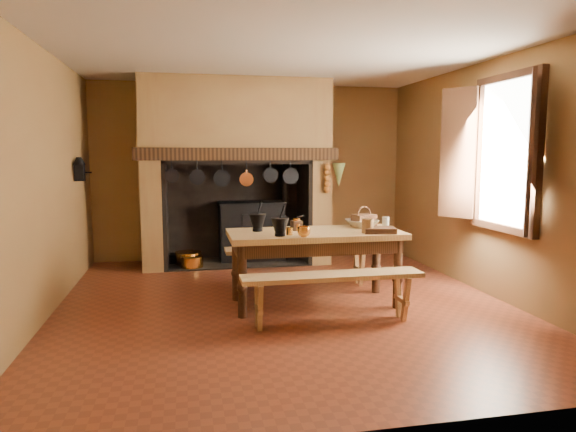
# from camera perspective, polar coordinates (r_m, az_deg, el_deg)

# --- Properties ---
(floor) EXTENTS (5.50, 5.50, 0.00)m
(floor) POSITION_cam_1_polar(r_m,az_deg,el_deg) (5.92, -0.45, -9.70)
(floor) COLOR maroon
(floor) RESTS_ON ground
(ceiling) EXTENTS (5.50, 5.50, 0.00)m
(ceiling) POSITION_cam_1_polar(r_m,az_deg,el_deg) (5.78, -0.48, 17.95)
(ceiling) COLOR silver
(ceiling) RESTS_ON back_wall
(back_wall) EXTENTS (5.00, 0.02, 2.80)m
(back_wall) POSITION_cam_1_polar(r_m,az_deg,el_deg) (8.40, -4.05, 4.92)
(back_wall) COLOR olive
(back_wall) RESTS_ON floor
(wall_left) EXTENTS (0.02, 5.50, 2.80)m
(wall_left) POSITION_cam_1_polar(r_m,az_deg,el_deg) (5.76, -25.74, 3.30)
(wall_left) COLOR olive
(wall_left) RESTS_ON floor
(wall_right) EXTENTS (0.02, 5.50, 2.80)m
(wall_right) POSITION_cam_1_polar(r_m,az_deg,el_deg) (6.63, 21.32, 3.91)
(wall_right) COLOR olive
(wall_right) RESTS_ON floor
(wall_front) EXTENTS (5.00, 0.02, 2.80)m
(wall_front) POSITION_cam_1_polar(r_m,az_deg,el_deg) (3.04, 9.46, 1.17)
(wall_front) COLOR olive
(wall_front) RESTS_ON floor
(chimney_breast) EXTENTS (2.95, 0.96, 2.80)m
(chimney_breast) POSITION_cam_1_polar(r_m,az_deg,el_deg) (7.92, -5.83, 7.76)
(chimney_breast) COLOR olive
(chimney_breast) RESTS_ON floor
(iron_range) EXTENTS (1.12, 0.55, 1.60)m
(iron_range) POSITION_cam_1_polar(r_m,az_deg,el_deg) (8.18, -4.01, -1.58)
(iron_range) COLOR black
(iron_range) RESTS_ON floor
(hearth_pans) EXTENTS (0.51, 0.62, 0.20)m
(hearth_pans) POSITION_cam_1_polar(r_m,az_deg,el_deg) (7.95, -11.01, -4.79)
(hearth_pans) COLOR #C57F2D
(hearth_pans) RESTS_ON floor
(hanging_pans) EXTENTS (1.92, 0.29, 0.27)m
(hanging_pans) POSITION_cam_1_polar(r_m,az_deg,el_deg) (7.43, -5.71, 4.33)
(hanging_pans) COLOR black
(hanging_pans) RESTS_ON chimney_breast
(onion_string) EXTENTS (0.12, 0.10, 0.46)m
(onion_string) POSITION_cam_1_polar(r_m,az_deg,el_deg) (7.66, 4.35, 4.20)
(onion_string) COLOR #9A631C
(onion_string) RESTS_ON chimney_breast
(herb_bunch) EXTENTS (0.20, 0.20, 0.35)m
(herb_bunch) POSITION_cam_1_polar(r_m,az_deg,el_deg) (7.71, 5.65, 4.57)
(herb_bunch) COLOR #5B6931
(herb_bunch) RESTS_ON chimney_breast
(window) EXTENTS (0.39, 1.75, 1.76)m
(window) POSITION_cam_1_polar(r_m,az_deg,el_deg) (6.20, 22.27, 6.46)
(window) COLOR white
(window) RESTS_ON wall_right
(wall_coffee_mill) EXTENTS (0.23, 0.16, 0.31)m
(wall_coffee_mill) POSITION_cam_1_polar(r_m,az_deg,el_deg) (7.25, -22.17, 5.02)
(wall_coffee_mill) COLOR black
(wall_coffee_mill) RESTS_ON wall_left
(work_table) EXTENTS (1.93, 0.86, 0.84)m
(work_table) POSITION_cam_1_polar(r_m,az_deg,el_deg) (5.76, 3.03, -2.99)
(work_table) COLOR tan
(work_table) RESTS_ON floor
(bench_front) EXTENTS (1.83, 0.32, 0.51)m
(bench_front) POSITION_cam_1_polar(r_m,az_deg,el_deg) (5.17, 4.95, -7.79)
(bench_front) COLOR tan
(bench_front) RESTS_ON floor
(bench_back) EXTENTS (1.90, 0.33, 0.53)m
(bench_back) POSITION_cam_1_polar(r_m,az_deg,el_deg) (6.49, 1.45, -4.57)
(bench_back) COLOR tan
(bench_back) RESTS_ON floor
(mortar_large) EXTENTS (0.20, 0.20, 0.33)m
(mortar_large) POSITION_cam_1_polar(r_m,az_deg,el_deg) (5.73, -3.40, -0.61)
(mortar_large) COLOR black
(mortar_large) RESTS_ON work_table
(mortar_small) EXTENTS (0.19, 0.19, 0.33)m
(mortar_small) POSITION_cam_1_polar(r_m,az_deg,el_deg) (5.38, -0.90, -1.10)
(mortar_small) COLOR black
(mortar_small) RESTS_ON work_table
(coffee_grinder) EXTENTS (0.16, 0.13, 0.17)m
(coffee_grinder) POSITION_cam_1_polar(r_m,az_deg,el_deg) (5.79, 0.95, -0.97)
(coffee_grinder) COLOR #3B2012
(coffee_grinder) RESTS_ON work_table
(brass_mug_a) EXTENTS (0.08, 0.08, 0.08)m
(brass_mug_a) POSITION_cam_1_polar(r_m,az_deg,el_deg) (5.46, 0.15, -1.70)
(brass_mug_a) COLOR #C57F2D
(brass_mug_a) RESTS_ON work_table
(brass_mug_b) EXTENTS (0.08, 0.08, 0.08)m
(brass_mug_b) POSITION_cam_1_polar(r_m,az_deg,el_deg) (5.77, 1.04, -1.24)
(brass_mug_b) COLOR #C57F2D
(brass_mug_b) RESTS_ON work_table
(mixing_bowl) EXTENTS (0.41, 0.41, 0.09)m
(mixing_bowl) POSITION_cam_1_polar(r_m,az_deg,el_deg) (6.11, 8.21, -0.80)
(mixing_bowl) COLOR #C2B595
(mixing_bowl) RESTS_ON work_table
(stoneware_crock) EXTENTS (0.13, 0.13, 0.16)m
(stoneware_crock) POSITION_cam_1_polar(r_m,az_deg,el_deg) (5.65, 8.83, -1.08)
(stoneware_crock) COLOR brown
(stoneware_crock) RESTS_ON work_table
(glass_jar) EXTENTS (0.10, 0.10, 0.14)m
(glass_jar) POSITION_cam_1_polar(r_m,az_deg,el_deg) (6.01, 10.79, -0.74)
(glass_jar) COLOR beige
(glass_jar) RESTS_ON work_table
(wicker_basket) EXTENTS (0.30, 0.25, 0.24)m
(wicker_basket) POSITION_cam_1_polar(r_m,az_deg,el_deg) (6.17, 8.42, -0.41)
(wicker_basket) COLOR #542D19
(wicker_basket) RESTS_ON work_table
(wooden_tray) EXTENTS (0.38, 0.30, 0.06)m
(wooden_tray) POSITION_cam_1_polar(r_m,az_deg,el_deg) (5.70, 10.10, -1.55)
(wooden_tray) COLOR #3B2012
(wooden_tray) RESTS_ON work_table
(brass_cup) EXTENTS (0.17, 0.17, 0.11)m
(brass_cup) POSITION_cam_1_polar(r_m,az_deg,el_deg) (5.35, 1.77, -1.75)
(brass_cup) COLOR #C57F2D
(brass_cup) RESTS_ON work_table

